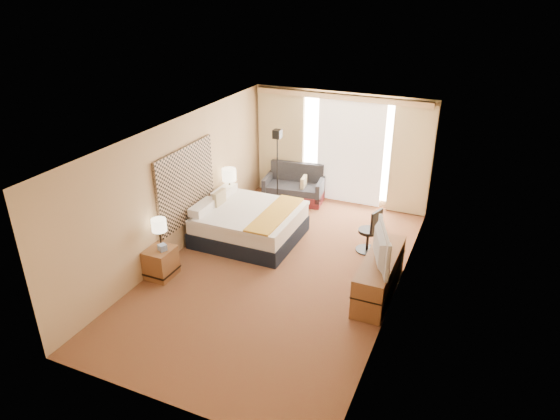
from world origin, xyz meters
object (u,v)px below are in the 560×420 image
at_px(desk_chair, 370,233).
at_px(media_dresser, 379,275).
at_px(lamp_left, 159,226).
at_px(loveseat, 294,189).
at_px(floor_lamp, 277,154).
at_px(nightstand_right, 229,209).
at_px(nightstand_left, 161,263).
at_px(bed, 249,223).
at_px(lamp_right, 229,175).
at_px(television, 376,247).

bearing_deg(desk_chair, media_dresser, -51.12).
bearing_deg(desk_chair, lamp_left, -126.12).
xyz_separation_m(loveseat, floor_lamp, (-0.20, -0.57, 1.04)).
relative_size(nightstand_right, floor_lamp, 0.29).
distance_m(nightstand_left, bed, 2.07).
bearing_deg(loveseat, media_dresser, -55.19).
bearing_deg(desk_chair, bed, -150.44).
bearing_deg(floor_lamp, nightstand_right, -125.05).
distance_m(loveseat, floor_lamp, 1.20).
relative_size(media_dresser, lamp_right, 2.80).
bearing_deg(loveseat, floor_lamp, -116.99).
bearing_deg(desk_chair, nightstand_left, -125.11).
distance_m(floor_lamp, lamp_left, 3.54).
xyz_separation_m(media_dresser, television, (-0.05, -0.25, 0.67)).
height_order(loveseat, lamp_right, lamp_right).
bearing_deg(bed, media_dresser, -16.39).
distance_m(desk_chair, television, 1.75).
distance_m(media_dresser, desk_chair, 1.42).
height_order(bed, lamp_left, lamp_left).
relative_size(nightstand_left, floor_lamp, 0.29).
relative_size(floor_lamp, television, 1.70).
relative_size(bed, lamp_left, 3.52).
distance_m(lamp_left, lamp_right, 2.47).
height_order(nightstand_left, bed, bed).
bearing_deg(floor_lamp, bed, -86.85).
xyz_separation_m(nightstand_right, floor_lamp, (0.72, 1.03, 1.05)).
relative_size(floor_lamp, lamp_right, 2.91).
bearing_deg(lamp_right, nightstand_left, -90.48).
xyz_separation_m(floor_lamp, lamp_right, (-0.70, -0.98, -0.28)).
height_order(nightstand_right, floor_lamp, floor_lamp).
bearing_deg(television, lamp_right, 43.98).
bearing_deg(desk_chair, floor_lamp, 173.46).
xyz_separation_m(media_dresser, bed, (-2.89, 0.85, -0.00)).
bearing_deg(nightstand_left, lamp_left, 96.57).
distance_m(media_dresser, loveseat, 4.12).
distance_m(media_dresser, bed, 3.01).
xyz_separation_m(bed, loveseat, (0.11, 2.19, -0.06)).
distance_m(lamp_right, television, 4.03).
relative_size(loveseat, lamp_right, 2.30).
height_order(bed, lamp_right, lamp_right).
xyz_separation_m(nightstand_right, lamp_right, (0.02, 0.05, 0.77)).
distance_m(nightstand_left, desk_chair, 3.99).
distance_m(nightstand_left, media_dresser, 3.85).
height_order(nightstand_left, television, television).
xyz_separation_m(bed, floor_lamp, (-0.09, 1.63, 0.98)).
height_order(media_dresser, lamp_right, lamp_right).
distance_m(media_dresser, floor_lamp, 4.00).
height_order(loveseat, desk_chair, desk_chair).
bearing_deg(floor_lamp, media_dresser, -39.73).
height_order(nightstand_left, desk_chair, desk_chair).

